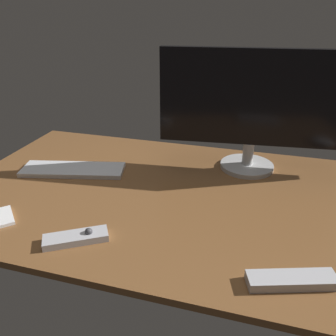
{
  "coord_description": "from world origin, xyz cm",
  "views": [
    {
      "loc": [
        25.41,
        -92.56,
        57.21
      ],
      "look_at": [
        -2.7,
        5.69,
        8.0
      ],
      "focal_mm": 37.11,
      "sensor_mm": 36.0,
      "label": 1
    }
  ],
  "objects_px": {
    "keyboard": "(73,170)",
    "monitor": "(253,105)",
    "media_remote": "(76,238)",
    "tv_remote": "(292,280)"
  },
  "relations": [
    {
      "from": "media_remote",
      "to": "monitor",
      "type": "bearing_deg",
      "value": 24.13
    },
    {
      "from": "keyboard",
      "to": "monitor",
      "type": "bearing_deg",
      "value": 5.48
    },
    {
      "from": "monitor",
      "to": "keyboard",
      "type": "height_order",
      "value": "monitor"
    },
    {
      "from": "media_remote",
      "to": "keyboard",
      "type": "bearing_deg",
      "value": 89.62
    },
    {
      "from": "keyboard",
      "to": "media_remote",
      "type": "relative_size",
      "value": 2.19
    },
    {
      "from": "monitor",
      "to": "media_remote",
      "type": "bearing_deg",
      "value": -130.82
    },
    {
      "from": "monitor",
      "to": "media_remote",
      "type": "distance_m",
      "value": 0.71
    },
    {
      "from": "monitor",
      "to": "keyboard",
      "type": "distance_m",
      "value": 0.67
    },
    {
      "from": "monitor",
      "to": "media_remote",
      "type": "xyz_separation_m",
      "value": [
        -0.38,
        -0.56,
        -0.22
      ]
    },
    {
      "from": "monitor",
      "to": "tv_remote",
      "type": "distance_m",
      "value": 0.62
    }
  ]
}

